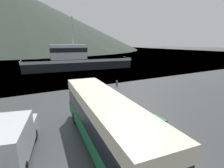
% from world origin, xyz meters
% --- Properties ---
extents(water_surface, '(240.00, 240.00, 0.00)m').
position_xyz_m(water_surface, '(0.00, 142.54, 0.00)').
color(water_surface, '#475B6B').
rests_on(water_surface, ground).
extents(hill_backdrop, '(200.57, 200.57, 47.93)m').
position_xyz_m(hill_backdrop, '(0.46, 172.22, 23.97)').
color(hill_backdrop, '#333D33').
rests_on(hill_backdrop, ground).
extents(tour_bus, '(3.80, 11.87, 3.30)m').
position_xyz_m(tour_bus, '(-1.48, 7.84, 1.86)').
color(tour_bus, '#146B3D').
rests_on(tour_bus, ground).
extents(delivery_van, '(3.23, 5.77, 2.39)m').
position_xyz_m(delivery_van, '(-6.56, 9.17, 1.26)').
color(delivery_van, silver).
rests_on(delivery_van, ground).
extents(fishing_boat, '(25.88, 7.87, 12.17)m').
position_xyz_m(fishing_boat, '(7.23, 39.66, 2.12)').
color(fishing_boat, black).
rests_on(fishing_boat, water_surface).
extents(storage_bin, '(1.28, 1.26, 1.40)m').
position_xyz_m(storage_bin, '(1.95, 7.14, 0.71)').
color(storage_bin, green).
rests_on(storage_bin, ground).
extents(mooring_bollard, '(0.34, 0.34, 0.79)m').
position_xyz_m(mooring_bollard, '(7.36, 21.16, 0.43)').
color(mooring_bollard, '#4C4C51').
rests_on(mooring_bollard, ground).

